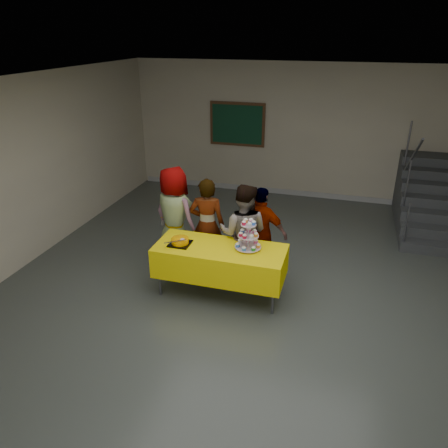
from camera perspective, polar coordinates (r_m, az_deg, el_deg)
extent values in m
plane|color=#4C514C|center=(6.15, 3.94, -12.06)|extent=(10.00, 10.00, 0.00)
cube|color=#B5AC92|center=(10.14, 10.58, 11.68)|extent=(8.00, 0.04, 3.00)
cube|color=silver|center=(5.00, 4.95, 16.88)|extent=(8.00, 10.00, 0.04)
cube|color=#999999|center=(10.51, 9.97, 3.98)|extent=(7.90, 0.03, 0.12)
cylinder|color=#595960|center=(6.47, -8.44, -6.39)|extent=(0.04, 0.04, 0.73)
cylinder|color=#595960|center=(6.04, 6.43, -8.71)|extent=(0.04, 0.04, 0.73)
cylinder|color=#595960|center=(6.93, -6.48, -4.07)|extent=(0.04, 0.04, 0.73)
cylinder|color=#595960|center=(6.53, 7.36, -6.04)|extent=(0.04, 0.04, 0.73)
cube|color=#595960|center=(6.26, -0.52, -3.31)|extent=(1.80, 0.70, 0.02)
cube|color=#FDE005|center=(6.35, -0.51, -4.83)|extent=(1.88, 0.78, 0.44)
cylinder|color=silver|center=(6.22, 3.15, -3.16)|extent=(0.18, 0.18, 0.01)
cylinder|color=silver|center=(6.13, 3.19, -1.46)|extent=(0.02, 0.02, 0.42)
cylinder|color=silver|center=(6.21, 3.15, -2.96)|extent=(0.38, 0.38, 0.01)
cylinder|color=silver|center=(6.13, 3.19, -1.55)|extent=(0.30, 0.30, 0.01)
cylinder|color=silver|center=(6.06, 3.23, -0.10)|extent=(0.22, 0.22, 0.01)
cube|color=black|center=(6.36, -5.75, -2.56)|extent=(0.30, 0.30, 0.02)
cylinder|color=#F99E00|center=(6.34, -5.77, -2.20)|extent=(0.25, 0.25, 0.07)
ellipsoid|color=#F99E00|center=(6.33, -5.78, -1.92)|extent=(0.25, 0.25, 0.05)
ellipsoid|color=white|center=(6.27, -5.53, -1.97)|extent=(0.08, 0.08, 0.02)
cube|color=silver|center=(6.22, -6.40, -2.26)|extent=(0.30, 0.16, 0.04)
imported|color=slate|center=(7.16, -6.46, 1.01)|extent=(0.95, 0.78, 1.66)
imported|color=slate|center=(6.94, -2.23, -0.12)|extent=(0.62, 0.46, 1.55)
imported|color=slate|center=(6.63, 2.54, -1.24)|extent=(0.78, 0.62, 1.57)
imported|color=slate|center=(6.81, 4.84, -1.09)|extent=(0.90, 0.50, 1.46)
cube|color=#424447|center=(8.56, 26.22, -2.89)|extent=(1.30, 0.30, 0.18)
cube|color=#424447|center=(8.80, 26.06, -1.51)|extent=(1.30, 0.30, 0.36)
cube|color=#424447|center=(9.03, 25.92, -0.20)|extent=(1.30, 0.30, 0.54)
cube|color=#424447|center=(9.27, 25.78, 1.04)|extent=(1.30, 0.30, 0.72)
cube|color=#424447|center=(9.52, 25.64, 2.22)|extent=(1.30, 0.30, 0.90)
cube|color=#424447|center=(9.77, 25.52, 3.34)|extent=(1.30, 0.30, 1.08)
cube|color=#424447|center=(10.02, 25.40, 4.40)|extent=(1.30, 0.30, 1.26)
cube|color=#424447|center=(10.30, 25.20, 4.94)|extent=(1.30, 0.30, 1.26)
cylinder|color=#595960|center=(8.28, 22.67, -0.37)|extent=(0.04, 0.04, 0.90)
cylinder|color=#595960|center=(8.84, 22.82, 4.89)|extent=(0.04, 0.04, 0.90)
cylinder|color=#595960|center=(9.56, 22.91, 9.64)|extent=(0.04, 0.04, 0.90)
cylinder|color=#595960|center=(8.76, 23.27, 7.76)|extent=(0.04, 1.85, 1.20)
cube|color=#472B16|center=(10.36, 1.74, 12.90)|extent=(1.30, 0.04, 1.00)
cube|color=#133B24|center=(10.34, 1.70, 12.87)|extent=(1.18, 0.02, 0.88)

